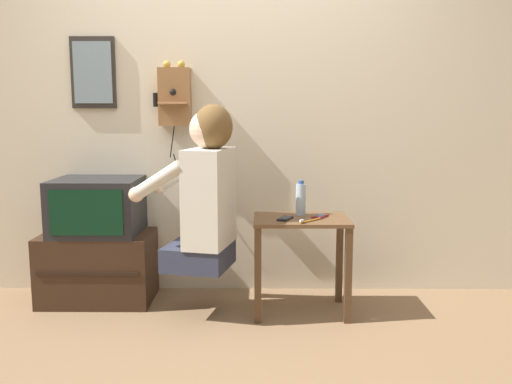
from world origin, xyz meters
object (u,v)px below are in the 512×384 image
at_px(wall_phone_antique, 175,96).
at_px(toothbrush, 309,221).
at_px(cell_phone_spare, 320,216).
at_px(water_bottle, 301,199).
at_px(cell_phone_held, 285,218).
at_px(person, 205,191).
at_px(framed_picture, 93,73).
at_px(television, 97,206).

relative_size(wall_phone_antique, toothbrush, 5.77).
xyz_separation_m(cell_phone_spare, water_bottle, (-0.11, 0.07, 0.09)).
height_order(cell_phone_held, water_bottle, water_bottle).
bearing_deg(cell_phone_held, toothbrush, -4.68).
xyz_separation_m(cell_phone_held, water_bottle, (0.10, 0.14, 0.09)).
distance_m(water_bottle, toothbrush, 0.23).
xyz_separation_m(person, cell_phone_held, (0.47, 0.02, -0.17)).
height_order(cell_phone_spare, toothbrush, toothbrush).
xyz_separation_m(person, wall_phone_antique, (-0.24, 0.44, 0.55)).
bearing_deg(framed_picture, television, -75.45).
bearing_deg(framed_picture, toothbrush, -21.26).
distance_m(framed_picture, toothbrush, 1.71).
xyz_separation_m(framed_picture, cell_phone_spare, (1.45, -0.39, -0.88)).
relative_size(wall_phone_antique, water_bottle, 3.68).
bearing_deg(television, wall_phone_antique, 19.53).
bearing_deg(wall_phone_antique, cell_phone_spare, -20.90).
height_order(framed_picture, water_bottle, framed_picture).
relative_size(television, framed_picture, 1.16).
xyz_separation_m(wall_phone_antique, toothbrush, (0.84, -0.49, -0.72)).
relative_size(person, framed_picture, 2.09).
height_order(television, toothbrush, television).
bearing_deg(person, wall_phone_antique, 41.15).
xyz_separation_m(wall_phone_antique, water_bottle, (0.81, -0.28, -0.63)).
xyz_separation_m(framed_picture, water_bottle, (1.34, -0.32, -0.78)).
distance_m(cell_phone_spare, water_bottle, 0.16).
relative_size(person, cell_phone_spare, 7.00).
height_order(television, framed_picture, framed_picture).
bearing_deg(person, framed_picture, 70.90).
bearing_deg(framed_picture, wall_phone_antique, -4.66).
height_order(water_bottle, toothbrush, water_bottle).
xyz_separation_m(television, cell_phone_spare, (1.40, -0.18, -0.03)).
height_order(person, wall_phone_antique, wall_phone_antique).
height_order(television, cell_phone_held, television).
distance_m(person, framed_picture, 1.15).
relative_size(person, toothbrush, 7.04).
bearing_deg(wall_phone_antique, water_bottle, -19.16).
height_order(cell_phone_held, cell_phone_spare, same).
xyz_separation_m(cell_phone_spare, toothbrush, (-0.08, -0.14, 0.00)).
relative_size(person, television, 1.80).
distance_m(wall_phone_antique, cell_phone_held, 1.09).
height_order(wall_phone_antique, cell_phone_spare, wall_phone_antique).
height_order(wall_phone_antique, toothbrush, wall_phone_antique).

